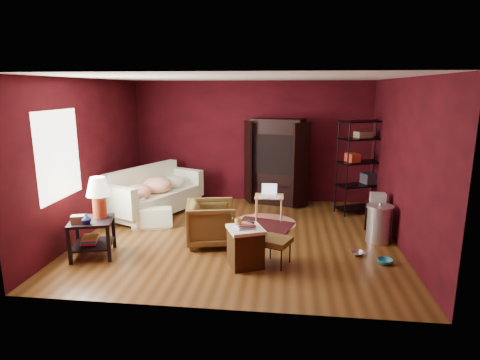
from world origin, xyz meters
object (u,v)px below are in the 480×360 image
object	(u,v)px
armchair	(211,221)
hamper	(246,246)
side_table	(95,209)
wire_shelving	(362,163)
tv_armoire	(277,160)
sofa	(154,197)
laptop_desk	(269,198)

from	to	relation	value
armchair	hamper	xyz separation A→B (m)	(0.67, -0.81, -0.10)
armchair	side_table	size ratio (longest dim) A/B	0.65
armchair	wire_shelving	bearing A→B (deg)	-64.48
armchair	wire_shelving	xyz separation A→B (m)	(2.84, 2.15, 0.68)
hamper	tv_armoire	world-z (taller)	tv_armoire
hamper	sofa	bearing A→B (deg)	133.78
tv_armoire	wire_shelving	distance (m)	1.88
laptop_desk	tv_armoire	bearing A→B (deg)	83.68
hamper	laptop_desk	size ratio (longest dim) A/B	0.97
side_table	tv_armoire	xyz separation A→B (m)	(2.77, 3.33, 0.26)
armchair	wire_shelving	distance (m)	3.63
hamper	laptop_desk	xyz separation A→B (m)	(0.25, 2.27, 0.13)
sofa	armchair	size ratio (longest dim) A/B	2.39
side_table	sofa	bearing A→B (deg)	83.88
sofa	wire_shelving	bearing A→B (deg)	-96.91
laptop_desk	wire_shelving	world-z (taller)	wire_shelving
side_table	tv_armoire	distance (m)	4.35
hamper	laptop_desk	distance (m)	2.28
wire_shelving	armchair	bearing A→B (deg)	-167.78
laptop_desk	tv_armoire	size ratio (longest dim) A/B	0.36
armchair	wire_shelving	size ratio (longest dim) A/B	0.41
armchair	side_table	world-z (taller)	side_table
armchair	hamper	size ratio (longest dim) A/B	1.19
side_table	armchair	bearing A→B (deg)	20.51
side_table	hamper	bearing A→B (deg)	-3.70
side_table	wire_shelving	size ratio (longest dim) A/B	0.64
hamper	wire_shelving	bearing A→B (deg)	53.85
sofa	side_table	xyz separation A→B (m)	(-0.23, -2.12, 0.37)
sofa	armchair	bearing A→B (deg)	-150.11
side_table	hamper	size ratio (longest dim) A/B	1.82
sofa	armchair	distance (m)	2.11
hamper	laptop_desk	bearing A→B (deg)	83.78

